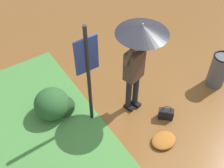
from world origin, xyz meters
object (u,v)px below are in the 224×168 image
Objects in this scene: trash_bin at (219,70)px; handbag at (166,114)px; person_with_umbrella at (139,48)px; info_sign_post at (88,67)px.

handbag is at bearing -175.18° from trash_bin.
trash_bin is (1.62, 0.14, 0.29)m from handbag.
person_with_umbrella is at bearing 164.53° from trash_bin.
trash_bin is (2.90, -0.71, -1.03)m from info_sign_post.
trash_bin is at bearing -13.69° from info_sign_post.
info_sign_post is 6.22× the size of handbag.
person_with_umbrella is at bearing 115.30° from handbag.
info_sign_post reaches higher than person_with_umbrella.
person_with_umbrella reaches higher than handbag.
info_sign_post is at bearing 146.72° from handbag.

